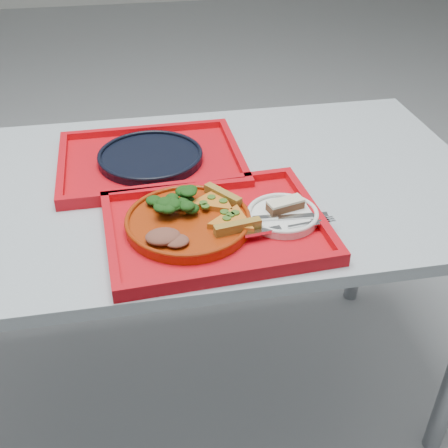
{
  "coord_description": "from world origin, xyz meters",
  "views": [
    {
      "loc": [
        -0.04,
        -1.16,
        1.43
      ],
      "look_at": [
        0.13,
        -0.23,
        0.78
      ],
      "focal_mm": 45.0,
      "sensor_mm": 36.0,
      "label": 1
    }
  ],
  "objects_px": {
    "navy_plate": "(151,158)",
    "dessert_bar": "(285,205)",
    "tray_main": "(215,229)",
    "tray_far": "(151,163)",
    "dinner_plate": "(188,223)"
  },
  "relations": [
    {
      "from": "navy_plate",
      "to": "dessert_bar",
      "type": "relative_size",
      "value": 3.1
    },
    {
      "from": "tray_far",
      "to": "navy_plate",
      "type": "distance_m",
      "value": 0.01
    },
    {
      "from": "tray_main",
      "to": "navy_plate",
      "type": "bearing_deg",
      "value": 106.24
    },
    {
      "from": "tray_main",
      "to": "dessert_bar",
      "type": "height_order",
      "value": "dessert_bar"
    },
    {
      "from": "tray_far",
      "to": "navy_plate",
      "type": "height_order",
      "value": "navy_plate"
    },
    {
      "from": "tray_main",
      "to": "tray_far",
      "type": "height_order",
      "value": "same"
    },
    {
      "from": "tray_main",
      "to": "tray_far",
      "type": "relative_size",
      "value": 1.0
    },
    {
      "from": "tray_far",
      "to": "navy_plate",
      "type": "relative_size",
      "value": 1.73
    },
    {
      "from": "navy_plate",
      "to": "dinner_plate",
      "type": "bearing_deg",
      "value": -79.65
    },
    {
      "from": "tray_far",
      "to": "dessert_bar",
      "type": "height_order",
      "value": "dessert_bar"
    },
    {
      "from": "tray_main",
      "to": "navy_plate",
      "type": "distance_m",
      "value": 0.33
    },
    {
      "from": "tray_far",
      "to": "dinner_plate",
      "type": "distance_m",
      "value": 0.31
    },
    {
      "from": "navy_plate",
      "to": "tray_far",
      "type": "bearing_deg",
      "value": -90.0
    },
    {
      "from": "tray_main",
      "to": "dinner_plate",
      "type": "height_order",
      "value": "dinner_plate"
    },
    {
      "from": "navy_plate",
      "to": "dessert_bar",
      "type": "distance_m",
      "value": 0.4
    }
  ]
}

